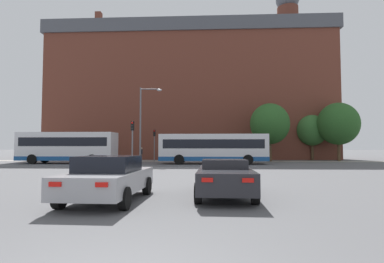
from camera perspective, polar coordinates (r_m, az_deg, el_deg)
name	(u,v)px	position (r m, az deg, el deg)	size (l,w,h in m)	color
stop_line_strip	(193,168)	(24.94, 0.27, -6.97)	(7.60, 0.30, 0.01)	silver
far_pavement	(198,161)	(37.30, 1.12, -5.66)	(68.44, 2.50, 0.01)	gray
brick_civic_building	(191,93)	(47.57, -0.16, 7.27)	(42.43, 11.88, 26.86)	brown
car_saloon_left	(109,178)	(10.13, -15.51, -8.47)	(2.17, 4.46, 1.45)	#9E9EA3
car_roadster_right	(225,177)	(10.68, 6.26, -8.60)	(2.03, 4.55, 1.29)	#232328
bus_crossing_lead	(213,148)	(30.96, 4.04, -3.16)	(10.98, 2.76, 3.06)	silver
bus_crossing_trailing	(68,147)	(34.36, -22.58, -2.72)	(10.10, 2.71, 3.29)	silver
traffic_light_near_left	(132,136)	(26.35, -11.29, -0.87)	(0.26, 0.31, 3.98)	slate
traffic_light_far_left	(154,140)	(37.05, -7.19, -1.60)	(0.26, 0.31, 3.88)	slate
street_lamp_junction	(144,118)	(30.13, -9.12, 2.61)	(2.21, 0.36, 7.67)	slate
pedestrian_waiting	(142,153)	(38.26, -9.60, -4.04)	(0.32, 0.44, 1.72)	brown
tree_by_building	(312,130)	(43.23, 21.87, 0.20)	(3.93, 3.93, 6.06)	#4C3823
tree_kerbside	(338,124)	(42.05, 26.08, 1.33)	(5.08, 5.08, 7.36)	#4C3823
tree_distant	(270,124)	(38.06, 14.59, 1.42)	(4.80, 4.80, 7.14)	#4C3823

